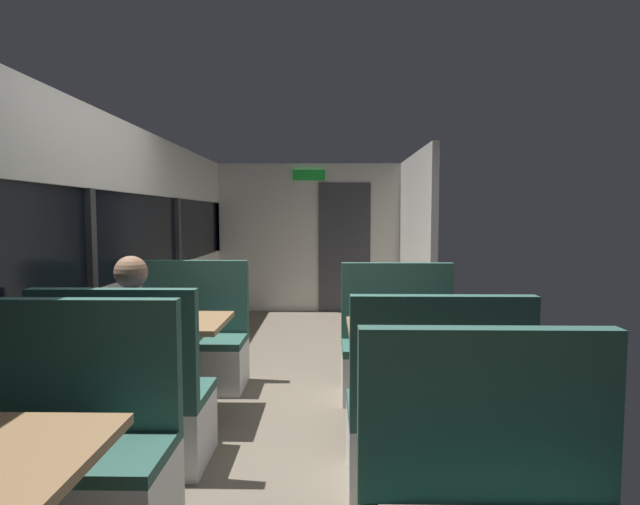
% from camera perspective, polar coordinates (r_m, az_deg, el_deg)
% --- Properties ---
extents(ground_plane, '(3.30, 9.20, 0.02)m').
position_cam_1_polar(ground_plane, '(3.94, -3.79, -18.39)').
color(ground_plane, '#665B4C').
extents(carriage_window_panel_left, '(0.09, 8.48, 2.30)m').
position_cam_1_polar(carriage_window_panel_left, '(4.05, -24.81, -1.77)').
color(carriage_window_panel_left, beige).
rests_on(carriage_window_panel_left, ground_plane).
extents(carriage_end_bulkhead, '(2.90, 0.11, 2.30)m').
position_cam_1_polar(carriage_end_bulkhead, '(7.83, -0.81, 1.58)').
color(carriage_end_bulkhead, beige).
rests_on(carriage_end_bulkhead, ground_plane).
extents(carriage_aisle_panel_right, '(0.08, 2.40, 2.30)m').
position_cam_1_polar(carriage_aisle_panel_right, '(6.73, 10.79, 1.17)').
color(carriage_aisle_panel_right, beige).
rests_on(carriage_aisle_panel_right, ground_plane).
extents(bench_near_window_facing_entry, '(0.95, 0.50, 1.10)m').
position_cam_1_polar(bench_near_window_facing_entry, '(2.80, -26.58, -21.11)').
color(bench_near_window_facing_entry, silver).
rests_on(bench_near_window_facing_entry, ground_plane).
extents(dining_table_mid_window, '(0.90, 0.70, 0.74)m').
position_cam_1_polar(dining_table_mid_window, '(3.90, -17.25, -8.78)').
color(dining_table_mid_window, '#9E9EA3').
rests_on(dining_table_mid_window, ground_plane).
extents(bench_mid_window_facing_end, '(0.95, 0.50, 1.10)m').
position_cam_1_polar(bench_mid_window_facing_end, '(3.36, -21.03, -16.57)').
color(bench_mid_window_facing_end, silver).
rests_on(bench_mid_window_facing_end, ground_plane).
extents(bench_mid_window_facing_entry, '(0.95, 0.50, 1.10)m').
position_cam_1_polar(bench_mid_window_facing_entry, '(4.62, -14.39, -10.63)').
color(bench_mid_window_facing_entry, silver).
rests_on(bench_mid_window_facing_entry, ground_plane).
extents(dining_table_rear_aisle, '(0.90, 0.70, 0.74)m').
position_cam_1_polar(dining_table_rear_aisle, '(3.56, 10.58, -9.91)').
color(dining_table_rear_aisle, '#9E9EA3').
rests_on(dining_table_rear_aisle, ground_plane).
extents(bench_rear_aisle_facing_end, '(0.95, 0.50, 1.10)m').
position_cam_1_polar(bench_rear_aisle_facing_end, '(3.01, 12.82, -18.93)').
color(bench_rear_aisle_facing_end, silver).
rests_on(bench_rear_aisle_facing_end, ground_plane).
extents(bench_rear_aisle_facing_entry, '(0.95, 0.50, 1.10)m').
position_cam_1_polar(bench_rear_aisle_facing_entry, '(4.31, 8.96, -11.66)').
color(bench_rear_aisle_facing_entry, silver).
rests_on(bench_rear_aisle_facing_entry, ground_plane).
extents(seated_passenger, '(0.47, 0.55, 1.26)m').
position_cam_1_polar(seated_passenger, '(3.35, -20.65, -12.81)').
color(seated_passenger, '#26262D').
rests_on(seated_passenger, ground_plane).
extents(coffee_cup_secondary, '(0.07, 0.07, 0.09)m').
position_cam_1_polar(coffee_cup_secondary, '(4.01, -15.87, -6.25)').
color(coffee_cup_secondary, '#B23333').
rests_on(coffee_cup_secondary, dining_table_mid_window).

